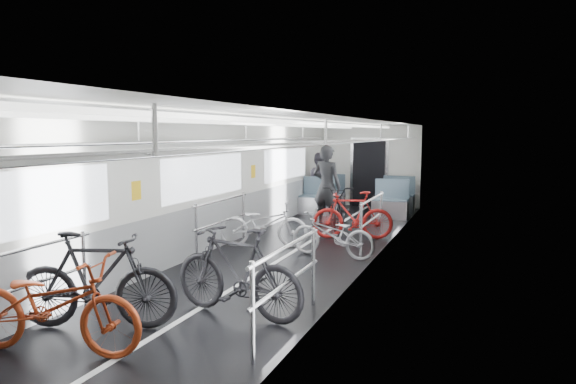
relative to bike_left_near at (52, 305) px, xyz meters
The scene contains 10 objects.
car_shell 6.24m from the bike_left_near, 83.83° to the left, with size 3.02×14.01×2.41m.
bike_left_near is the anchor object (origin of this frame).
bike_left_mid 0.69m from the bike_left_near, 95.64° to the left, with size 0.52×1.84×1.10m, color black.
bike_left_far 5.17m from the bike_left_near, 90.28° to the left, with size 0.60×1.71×0.90m, color silver.
bike_right_near 2.02m from the bike_left_near, 52.72° to the left, with size 0.51×1.82×1.09m, color black.
bike_right_mid 5.05m from the bike_left_near, 73.33° to the left, with size 0.55×1.56×0.82m, color #A1A2A6.
bike_right_far 6.65m from the bike_left_near, 77.87° to the left, with size 0.47×1.66×1.00m, color maroon.
bike_aisle 7.61m from the bike_left_near, 83.62° to the left, with size 0.67×1.92×1.01m, color black.
person_standing 7.69m from the bike_left_near, 86.39° to the left, with size 0.70×0.46×1.91m, color black.
person_seated 9.93m from the bike_left_near, 92.59° to the left, with size 0.80×0.62×1.64m, color #2C2930.
Camera 1 is at (3.27, -8.10, 2.18)m, focal length 32.00 mm.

